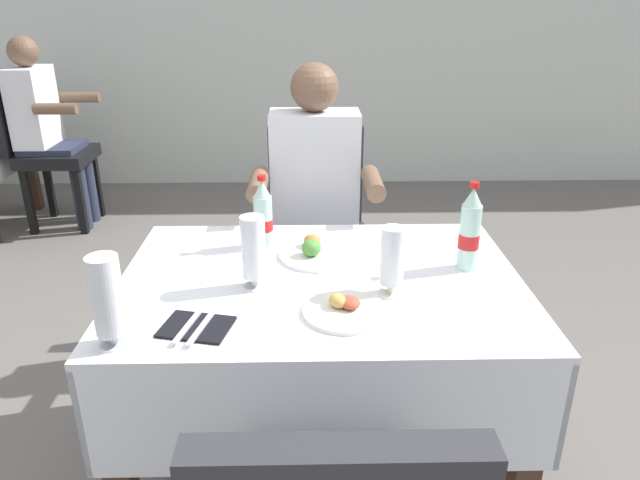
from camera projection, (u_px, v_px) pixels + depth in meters
main_dining_table at (321, 325)px, 1.81m from camera, size 1.19×0.86×0.72m
chair_far_diner_seat at (316, 228)px, 2.57m from camera, size 0.44×0.50×0.97m
seated_diner_far at (315, 202)px, 2.41m from camera, size 0.50×0.46×1.26m
plate_near_camera at (345, 309)px, 1.55m from camera, size 0.23×0.23×0.05m
plate_far_diner at (316, 252)px, 1.89m from camera, size 0.24×0.24×0.07m
beer_glass_left at (108, 302)px, 1.37m from camera, size 0.07×0.07×0.23m
beer_glass_middle at (392, 260)px, 1.61m from camera, size 0.07×0.07×0.20m
beer_glass_right at (254, 253)px, 1.65m from camera, size 0.07×0.07×0.22m
cola_bottle_primary at (263, 216)px, 1.92m from camera, size 0.06×0.06×0.25m
cola_bottle_secondary at (470, 231)px, 1.76m from camera, size 0.06×0.06×0.28m
napkin_cutlery_set at (196, 327)px, 1.48m from camera, size 0.19×0.20×0.01m
background_chair_right at (42, 147)px, 3.92m from camera, size 0.50×0.44×0.97m
background_patron at (45, 123)px, 3.86m from camera, size 0.46×0.50×1.26m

